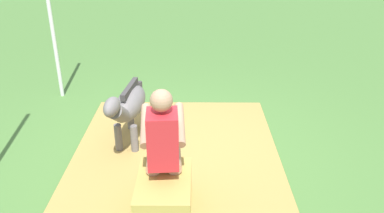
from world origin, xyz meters
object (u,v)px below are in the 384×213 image
person_seated (163,144)px  pony_standing (129,106)px  hay_bale (164,197)px  tent_pole_right (50,16)px

person_seated → pony_standing: bearing=23.8°
hay_bale → pony_standing: bearing=21.5°
pony_standing → tent_pole_right: 2.19m
person_seated → pony_standing: size_ratio=0.96×
hay_bale → pony_standing: pony_standing is taller
pony_standing → tent_pole_right: bearing=41.5°
hay_bale → tent_pole_right: size_ratio=0.29×
hay_bale → pony_standing: size_ratio=0.56×
tent_pole_right → pony_standing: bearing=-138.5°
tent_pole_right → hay_bale: bearing=-146.7°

